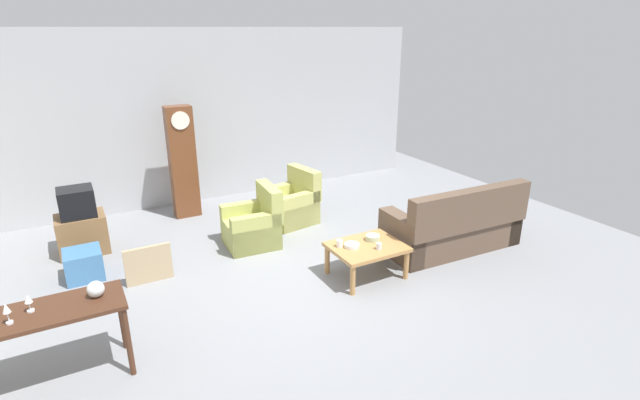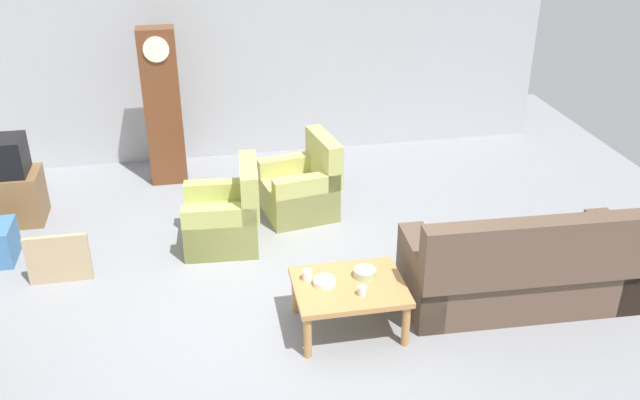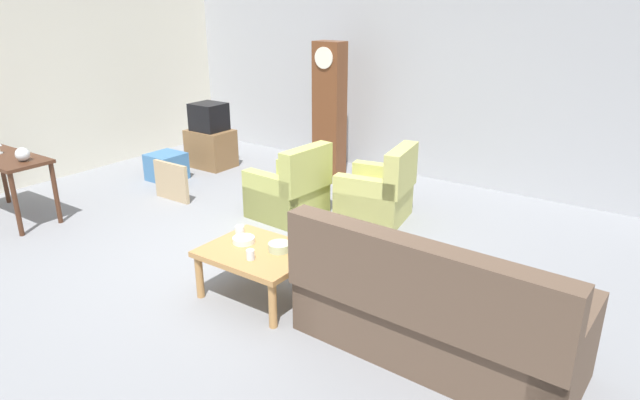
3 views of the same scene
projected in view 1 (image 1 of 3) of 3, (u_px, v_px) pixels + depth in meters
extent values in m
plane|color=gray|center=(308.00, 268.00, 6.71)|extent=(10.40, 10.40, 0.00)
cube|color=#ADAFB5|center=(221.00, 116.00, 9.13)|extent=(8.40, 0.16, 3.20)
cube|color=brown|center=(450.00, 234.00, 7.29)|extent=(2.13, 0.92, 0.44)
cube|color=brown|center=(471.00, 210.00, 6.81)|extent=(2.11, 0.28, 0.60)
cube|color=brown|center=(496.00, 216.00, 7.64)|extent=(0.27, 0.85, 0.68)
cube|color=brown|center=(401.00, 238.00, 6.85)|extent=(0.27, 0.85, 0.68)
cube|color=#9E8966|center=(475.00, 203.00, 7.39)|extent=(0.37, 0.14, 0.36)
cube|color=#C6B284|center=(451.00, 208.00, 7.19)|extent=(0.37, 0.17, 0.36)
cube|color=brown|center=(425.00, 214.00, 6.99)|extent=(0.36, 0.13, 0.36)
cube|color=tan|center=(251.00, 233.00, 7.37)|extent=(0.81, 0.81, 0.40)
cube|color=tan|center=(269.00, 202.00, 7.34)|extent=(0.23, 0.77, 0.52)
cube|color=tan|center=(245.00, 220.00, 7.59)|extent=(0.77, 0.21, 0.60)
cube|color=tan|center=(256.00, 234.00, 7.08)|extent=(0.77, 0.21, 0.60)
cube|color=tan|center=(290.00, 211.00, 8.23)|extent=(0.88, 0.88, 0.40)
cube|color=tan|center=(304.00, 182.00, 8.26)|extent=(0.31, 0.78, 0.52)
cube|color=tan|center=(280.00, 201.00, 8.42)|extent=(0.78, 0.29, 0.60)
cube|color=tan|center=(300.00, 211.00, 7.98)|extent=(0.78, 0.29, 0.60)
cube|color=#B27F47|center=(367.00, 247.00, 6.37)|extent=(0.96, 0.76, 0.05)
cylinder|color=#B27F47|center=(353.00, 280.00, 5.99)|extent=(0.07, 0.07, 0.41)
cylinder|color=#B27F47|center=(406.00, 265.00, 6.37)|extent=(0.07, 0.07, 0.41)
cylinder|color=#B27F47|center=(327.00, 259.00, 6.52)|extent=(0.07, 0.07, 0.41)
cylinder|color=#B27F47|center=(378.00, 247.00, 6.90)|extent=(0.07, 0.07, 0.41)
cube|color=#472819|center=(48.00, 312.00, 4.33)|extent=(1.30, 0.56, 0.04)
cylinder|color=#472819|center=(128.00, 342.00, 4.54)|extent=(0.06, 0.06, 0.74)
cylinder|color=#472819|center=(122.00, 317.00, 4.93)|extent=(0.06, 0.06, 0.74)
cube|color=brown|center=(183.00, 163.00, 8.28)|extent=(0.44, 0.28, 1.96)
cylinder|color=silver|center=(180.00, 120.00, 7.90)|extent=(0.30, 0.02, 0.30)
cube|color=brown|center=(83.00, 234.00, 7.10)|extent=(0.68, 0.52, 0.59)
cube|color=black|center=(77.00, 202.00, 6.93)|extent=(0.48, 0.44, 0.42)
cube|color=tan|center=(149.00, 265.00, 6.27)|extent=(0.60, 0.05, 0.51)
cube|color=teal|center=(84.00, 264.00, 6.40)|extent=(0.47, 0.47, 0.39)
sphere|color=silver|center=(96.00, 289.00, 4.51)|extent=(0.16, 0.16, 0.16)
cylinder|color=white|center=(340.00, 243.00, 6.30)|extent=(0.08, 0.08, 0.10)
cylinder|color=silver|center=(379.00, 246.00, 6.23)|extent=(0.07, 0.07, 0.09)
cylinder|color=white|center=(352.00, 245.00, 6.29)|extent=(0.20, 0.20, 0.05)
cylinder|color=#B2C69E|center=(373.00, 238.00, 6.50)|extent=(0.20, 0.20, 0.07)
cylinder|color=silver|center=(10.00, 323.00, 4.11)|extent=(0.06, 0.06, 0.02)
cylinder|color=silver|center=(8.00, 317.00, 4.10)|extent=(0.01, 0.01, 0.09)
cone|color=silver|center=(6.00, 308.00, 4.06)|extent=(0.06, 0.06, 0.09)
cylinder|color=silver|center=(31.00, 311.00, 4.29)|extent=(0.06, 0.06, 0.02)
cylinder|color=silver|center=(30.00, 306.00, 4.27)|extent=(0.01, 0.01, 0.08)
cone|color=silver|center=(28.00, 299.00, 4.25)|extent=(0.07, 0.07, 0.08)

